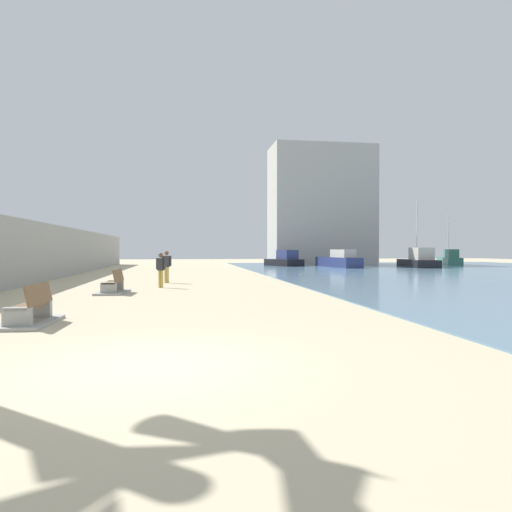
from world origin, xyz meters
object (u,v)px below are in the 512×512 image
at_px(person_standing, 167,264).
at_px(boat_mid_bay, 450,259).
at_px(bench_near, 30,315).
at_px(person_walking, 161,267).
at_px(bench_far, 113,288).
at_px(boat_distant, 419,260).
at_px(boat_far_right, 285,260).
at_px(boat_outer, 339,260).

xyz_separation_m(person_standing, boat_mid_bay, (31.54, 24.48, -0.30)).
xyz_separation_m(bench_near, person_standing, (2.74, 13.39, 0.77)).
bearing_deg(person_walking, bench_far, -125.39).
bearing_deg(boat_distant, boat_far_right, 156.14).
xyz_separation_m(bench_near, boat_far_right, (14.29, 36.29, 0.41)).
relative_size(bench_near, bench_far, 0.98).
bearing_deg(person_walking, boat_far_right, 65.75).
distance_m(person_standing, boat_far_right, 25.65).
distance_m(bench_far, boat_distant, 34.63).
relative_size(bench_far, boat_distant, 0.32).
bearing_deg(person_walking, boat_distant, 40.47).
xyz_separation_m(person_walking, boat_mid_bay, (31.70, 27.57, -0.25)).
bearing_deg(person_walking, boat_mid_bay, 41.01).
bearing_deg(boat_distant, bench_far, -138.29).
height_order(bench_near, boat_distant, boat_distant).
distance_m(person_walking, boat_outer, 27.47).
distance_m(bench_far, boat_outer, 30.55).
distance_m(person_walking, boat_far_right, 28.51).
distance_m(bench_near, boat_distant, 40.75).
bearing_deg(bench_far, person_standing, 70.84).
height_order(bench_near, person_standing, person_standing).
bearing_deg(person_standing, boat_far_right, 63.24).
bearing_deg(bench_far, person_walking, 54.61).
relative_size(bench_far, boat_far_right, 0.44).
bearing_deg(person_standing, boat_distant, 36.11).
bearing_deg(boat_distant, boat_outer, 168.70).
relative_size(bench_near, person_standing, 1.25).
relative_size(bench_near, boat_far_right, 0.43).
distance_m(bench_near, boat_mid_bay, 51.09).
bearing_deg(boat_far_right, boat_mid_bay, 4.51).
bearing_deg(bench_near, boat_distant, 49.16).
xyz_separation_m(bench_far, person_walking, (1.79, 2.52, 0.71)).
bearing_deg(boat_outer, bench_far, -126.42).
height_order(boat_distant, boat_mid_bay, boat_distant).
relative_size(person_standing, boat_far_right, 0.34).
distance_m(bench_near, bench_far, 7.83).
distance_m(bench_near, boat_outer, 37.50).
distance_m(boat_outer, boat_mid_bay, 16.31).
bearing_deg(bench_near, person_standing, 78.42).
xyz_separation_m(bench_far, person_standing, (1.95, 5.61, 0.77)).
distance_m(boat_outer, boat_far_right, 6.08).
bearing_deg(bench_far, boat_far_right, 64.67).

